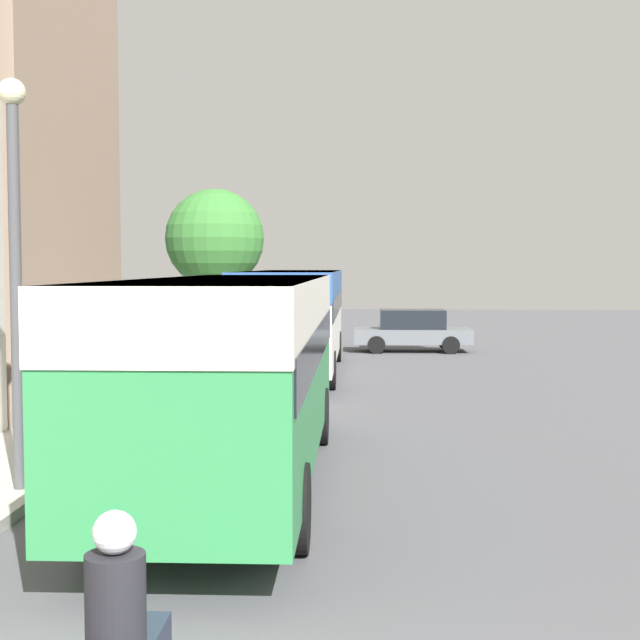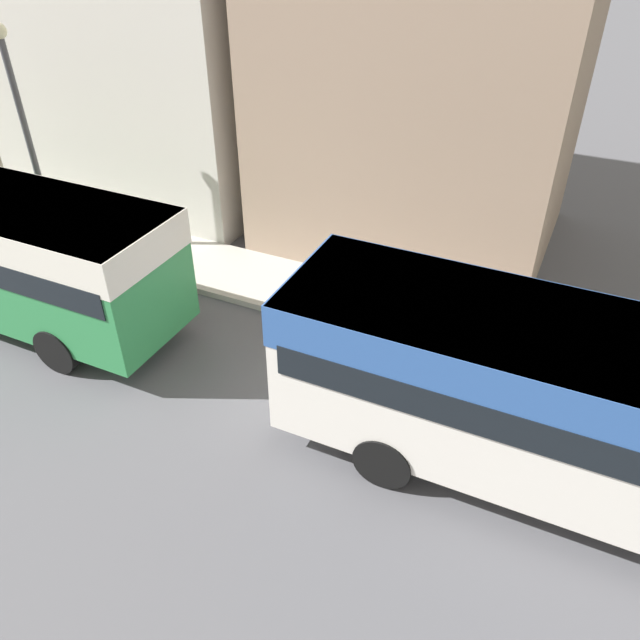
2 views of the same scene
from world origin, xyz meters
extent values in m
cube|color=#2D8447|center=(-1.56, 8.30, 1.74)|extent=(2.42, 9.70, 2.48)
cube|color=silver|center=(-1.56, 8.30, 2.61)|extent=(2.44, 9.75, 0.74)
cube|color=black|center=(-1.56, 8.30, 2.05)|extent=(2.47, 9.31, 0.55)
cylinder|color=black|center=(-2.67, 11.30, 0.50)|extent=(0.28, 1.00, 1.00)
cylinder|color=black|center=(-0.45, 11.30, 0.50)|extent=(0.28, 1.00, 1.00)
cylinder|color=black|center=(-2.67, 5.29, 0.50)|extent=(0.28, 1.00, 1.00)
cylinder|color=black|center=(-0.45, 5.29, 0.50)|extent=(0.28, 1.00, 1.00)
cube|color=silver|center=(-1.66, 21.57, 1.75)|extent=(2.54, 10.74, 2.51)
cube|color=#2D569E|center=(-1.66, 21.57, 2.63)|extent=(2.56, 10.79, 0.75)
cube|color=black|center=(-1.66, 21.57, 2.07)|extent=(2.59, 10.31, 0.55)
cylinder|color=black|center=(-2.83, 24.90, 0.50)|extent=(0.28, 1.00, 1.00)
cylinder|color=black|center=(-0.50, 24.90, 0.50)|extent=(0.28, 1.00, 1.00)
cylinder|color=black|center=(-2.83, 18.25, 0.50)|extent=(0.28, 1.00, 1.00)
cylinder|color=black|center=(-0.50, 18.25, 0.50)|extent=(0.28, 1.00, 1.00)
cylinder|color=black|center=(-1.20, 0.76, 1.17)|extent=(0.36, 0.36, 0.60)
sphere|color=silver|center=(-1.20, 0.76, 1.60)|extent=(0.26, 0.26, 0.26)
cube|color=slate|center=(2.19, 28.39, 0.59)|extent=(4.29, 1.70, 0.53)
cube|color=black|center=(2.19, 28.39, 1.20)|extent=(2.36, 1.50, 0.70)
cylinder|color=black|center=(3.52, 29.17, 0.32)|extent=(0.64, 0.22, 0.64)
cylinder|color=black|center=(3.52, 27.60, 0.32)|extent=(0.64, 0.22, 0.64)
cylinder|color=black|center=(0.86, 29.17, 0.32)|extent=(0.64, 0.22, 0.64)
cylinder|color=black|center=(0.86, 27.60, 0.32)|extent=(0.64, 0.22, 0.64)
cylinder|color=brown|center=(-5.21, 29.16, 1.47)|extent=(0.36, 0.36, 2.63)
sphere|color=#387A33|center=(-5.21, 29.16, 4.19)|extent=(3.74, 3.74, 3.74)
cylinder|color=#47474C|center=(-4.35, 7.37, 2.73)|extent=(0.16, 0.16, 5.15)
sphere|color=beige|center=(-4.35, 7.37, 5.45)|extent=(0.36, 0.36, 0.36)
camera|label=1|loc=(0.23, -4.32, 3.17)|focal=50.00mm
camera|label=2|loc=(6.22, 20.26, 8.23)|focal=35.00mm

